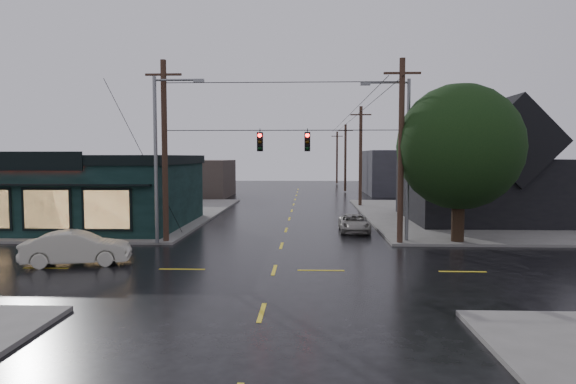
{
  "coord_description": "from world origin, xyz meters",
  "views": [
    {
      "loc": [
        1.43,
        -21.68,
        4.88
      ],
      "look_at": [
        0.39,
        5.25,
        3.0
      ],
      "focal_mm": 32.0,
      "sensor_mm": 36.0,
      "label": 1
    }
  ],
  "objects_px": {
    "suv_silver": "(354,223)",
    "utility_pole_ne": "(400,245)",
    "corner_tree": "(460,147)",
    "sedan_cream": "(77,248)",
    "utility_pole_nw": "(166,243)"
  },
  "relations": [
    {
      "from": "utility_pole_nw",
      "to": "sedan_cream",
      "type": "bearing_deg",
      "value": -113.07
    },
    {
      "from": "corner_tree",
      "to": "suv_silver",
      "type": "xyz_separation_m",
      "value": [
        -5.35,
        4.28,
        -4.82
      ]
    },
    {
      "from": "sedan_cream",
      "to": "suv_silver",
      "type": "bearing_deg",
      "value": -65.31
    },
    {
      "from": "sedan_cream",
      "to": "utility_pole_ne",
      "type": "bearing_deg",
      "value": -83.1
    },
    {
      "from": "utility_pole_nw",
      "to": "utility_pole_ne",
      "type": "height_order",
      "value": "same"
    },
    {
      "from": "corner_tree",
      "to": "utility_pole_nw",
      "type": "bearing_deg",
      "value": -178.24
    },
    {
      "from": "corner_tree",
      "to": "utility_pole_ne",
      "type": "relative_size",
      "value": 0.86
    },
    {
      "from": "suv_silver",
      "to": "sedan_cream",
      "type": "bearing_deg",
      "value": -141.28
    },
    {
      "from": "utility_pole_nw",
      "to": "sedan_cream",
      "type": "height_order",
      "value": "utility_pole_nw"
    },
    {
      "from": "sedan_cream",
      "to": "suv_silver",
      "type": "xyz_separation_m",
      "value": [
        13.38,
        10.53,
        -0.2
      ]
    },
    {
      "from": "corner_tree",
      "to": "utility_pole_nw",
      "type": "distance_m",
      "value": 17.16
    },
    {
      "from": "corner_tree",
      "to": "sedan_cream",
      "type": "distance_m",
      "value": 20.28
    },
    {
      "from": "suv_silver",
      "to": "utility_pole_ne",
      "type": "bearing_deg",
      "value": -66.14
    },
    {
      "from": "corner_tree",
      "to": "utility_pole_nw",
      "type": "xyz_separation_m",
      "value": [
        -16.29,
        -0.5,
        -5.39
      ]
    },
    {
      "from": "corner_tree",
      "to": "utility_pole_ne",
      "type": "distance_m",
      "value": 6.33
    }
  ]
}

